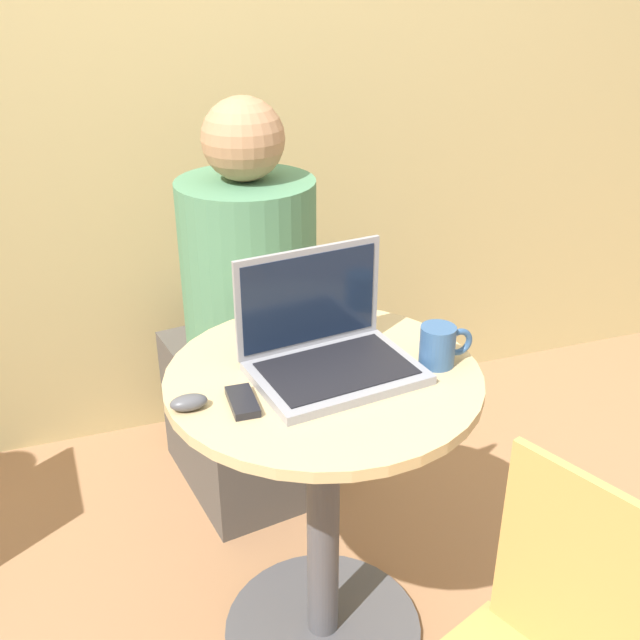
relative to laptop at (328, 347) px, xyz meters
The scene contains 8 objects.
ground_plane 0.82m from the laptop, 136.13° to the right, with size 12.00×12.00×0.00m, color #9E704C.
back_wall 1.20m from the laptop, 90.75° to the left, with size 7.00×0.05×2.60m.
round_table 0.32m from the laptop, 136.13° to the right, with size 0.68×0.68×0.77m.
laptop is the anchor object (origin of this frame).
cell_phone 0.23m from the laptop, 159.11° to the right, with size 0.05×0.11×0.02m.
computer_mouse 0.32m from the laptop, 169.32° to the right, with size 0.07×0.04×0.03m.
coffee_cup 0.24m from the laptop, 14.32° to the right, with size 0.12×0.08×0.09m.
person_seated 0.67m from the laptop, 94.13° to the left, with size 0.43×0.59×1.25m.
Camera 1 is at (-0.46, -1.29, 1.57)m, focal length 42.00 mm.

